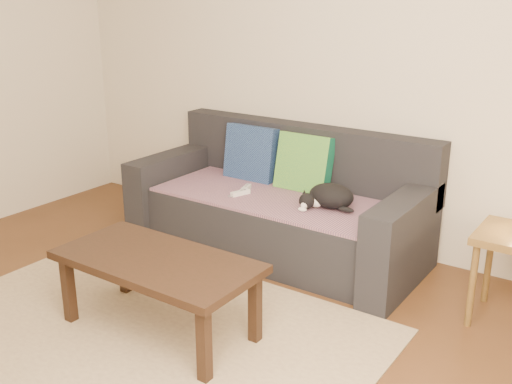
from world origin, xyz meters
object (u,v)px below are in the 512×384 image
cat (329,197)px  wii_remote_b (246,189)px  wii_remote_a (240,193)px  sofa (280,209)px  coffee_table (157,267)px

cat → wii_remote_b: bearing=171.4°
cat → wii_remote_b: cat is taller
cat → wii_remote_a: size_ratio=2.49×
sofa → wii_remote_a: bearing=-131.8°
sofa → cat: bearing=-12.3°
cat → wii_remote_b: size_ratio=2.49×
sofa → wii_remote_a: size_ratio=14.00×
wii_remote_b → coffee_table: size_ratio=0.13×
cat → sofa: bearing=157.4°
sofa → wii_remote_b: 0.29m
wii_remote_a → coffee_table: size_ratio=0.13×
wii_remote_b → wii_remote_a: bearing=178.2°
wii_remote_a → wii_remote_b: bearing=32.8°
sofa → coffee_table: 1.33m
sofa → wii_remote_a: sofa is taller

